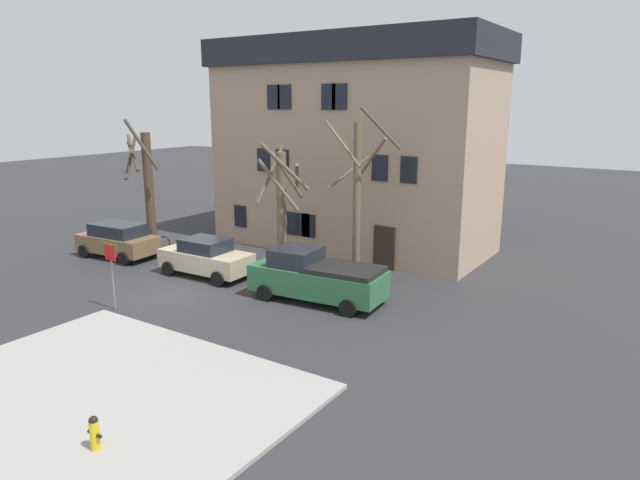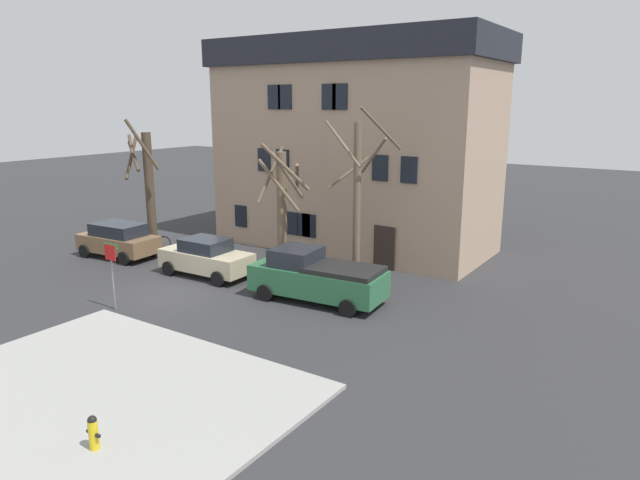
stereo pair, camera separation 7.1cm
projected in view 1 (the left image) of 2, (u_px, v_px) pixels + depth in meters
The scene contains 12 objects.
ground_plane at pixel (174, 295), 23.49m from camera, with size 120.00×120.00×0.00m, color #2D2D30.
sidewalk_slab at pixel (87, 401), 15.01m from camera, with size 10.68×8.96×0.12m, color #999993.
building_main at pixel (353, 144), 30.38m from camera, with size 15.03×6.85×11.01m.
tree_bare_near at pixel (147, 183), 31.17m from camera, with size 2.54×1.77×6.92m.
tree_bare_mid at pixel (282, 206), 25.63m from camera, with size 2.51×2.59×6.10m.
tree_bare_far at pixel (357, 196), 24.10m from camera, with size 2.94×2.92×7.62m.
car_brown_wagon at pixel (118, 240), 29.01m from camera, with size 4.33×2.36×1.77m.
car_beige_sedan at pixel (206, 257), 25.86m from camera, with size 4.43×2.10×1.75m.
pickup_truck_green at pixel (316, 277), 22.61m from camera, with size 5.56×2.63×2.06m.
fire_hydrant at pixel (95, 432), 12.74m from camera, with size 0.42×0.22×0.82m.
street_sign_pole at pixel (111, 264), 21.42m from camera, with size 0.76×0.07×2.59m.
bicycle_leaning at pixel (155, 242), 30.91m from camera, with size 1.65×0.66×1.03m.
Camera 1 is at (17.28, -15.33, 7.73)m, focal length 31.95 mm.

